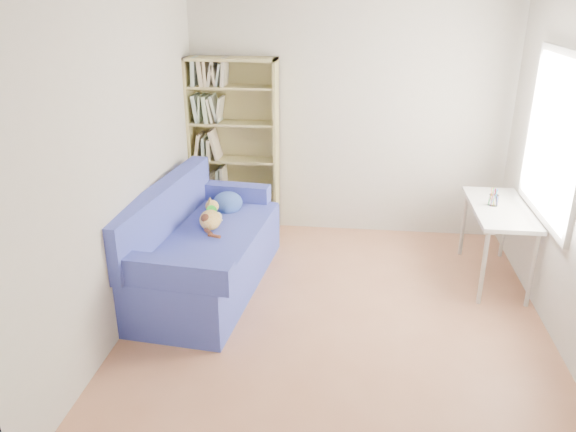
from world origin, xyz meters
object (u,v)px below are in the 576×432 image
object	(u,v)px
sofa	(201,250)
desk	(499,215)
pen_cup	(494,199)
bookshelf	(234,155)

from	to	relation	value
sofa	desk	xyz separation A→B (m)	(2.78, 0.47, 0.30)
sofa	desk	world-z (taller)	sofa
pen_cup	desk	bearing A→B (deg)	-26.23
bookshelf	desk	size ratio (longest dim) A/B	1.75
sofa	bookshelf	xyz separation A→B (m)	(0.05, 1.37, 0.54)
desk	pen_cup	world-z (taller)	pen_cup
bookshelf	desk	world-z (taller)	bookshelf
sofa	bookshelf	distance (m)	1.48
bookshelf	desk	xyz separation A→B (m)	(2.73, -0.90, -0.24)
desk	bookshelf	bearing A→B (deg)	161.78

